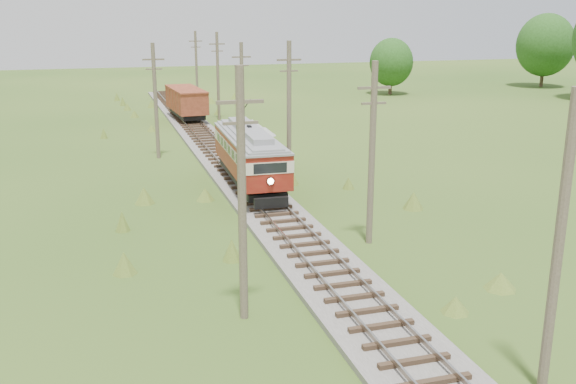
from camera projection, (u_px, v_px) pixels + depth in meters
name	position (u px, v px, depth m)	size (l,w,h in m)	color
railbed_main	(233.00, 169.00, 44.61)	(3.60, 96.00, 0.57)	#605B54
streetcar	(250.00, 152.00, 39.13)	(3.05, 11.49, 5.21)	black
gondola	(186.00, 101.00, 64.96)	(3.33, 8.74, 2.85)	black
gravel_pile	(254.00, 127.00, 58.54)	(3.71, 3.93, 1.35)	gray
utility_pole_r_1	(558.00, 248.00, 17.56)	(0.30, 0.30, 8.80)	brown
utility_pole_r_2	(372.00, 153.00, 29.62)	(1.60, 0.30, 8.60)	brown
utility_pole_r_3	(289.00, 110.00, 41.54)	(1.60, 0.30, 9.00)	brown
utility_pole_r_4	(242.00, 92.00, 53.57)	(1.60, 0.30, 8.40)	brown
utility_pole_r_5	(218.00, 75.00, 65.61)	(1.60, 0.30, 8.90)	brown
utility_pole_r_6	(196.00, 67.00, 77.58)	(1.60, 0.30, 8.70)	brown
utility_pole_l_a	(242.00, 195.00, 21.95)	(1.60, 0.30, 9.00)	brown
utility_pole_l_b	(156.00, 100.00, 47.78)	(1.60, 0.30, 8.60)	brown
tree_right_5	(545.00, 45.00, 95.39)	(8.40, 8.40, 10.82)	#38281C
tree_mid_b	(391.00, 62.00, 86.86)	(5.88, 5.88, 7.57)	#38281C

